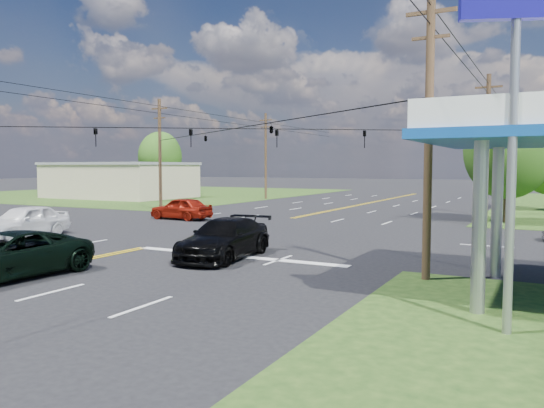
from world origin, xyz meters
The scene contains 19 objects.
ground centered at (0.00, 12.00, 0.00)m, with size 280.00×280.00×0.00m, color black.
grass_nw centered at (-35.00, 44.00, 0.00)m, with size 46.00×48.00×0.03m, color #1B3812.
stop_bar centered at (5.00, 4.00, 0.00)m, with size 10.00×0.50×0.02m, color silver.
retail_nw centered at (-30.00, 34.00, 2.00)m, with size 16.00×11.00×4.00m, color #C0B990.
pole_se centered at (13.00, 3.00, 4.92)m, with size 1.60×0.28×9.50m.
pole_nw centered at (-13.00, 21.00, 4.92)m, with size 1.60×0.28×9.50m.
pole_ne centered at (13.00, 21.00, 4.92)m, with size 1.60×0.28×9.50m.
pole_left_far centered at (-13.00, 40.00, 5.17)m, with size 1.60×0.28×10.00m.
pole_right_far centered at (13.00, 40.00, 5.17)m, with size 1.60×0.28×10.00m.
span_wire_signals centered at (0.00, 12.00, 6.00)m, with size 26.00×18.00×1.13m.
power_lines centered at (0.00, 10.00, 8.60)m, with size 26.04×100.00×0.64m.
tree_right_a centered at (14.00, 24.00, 4.87)m, with size 5.70×5.70×8.18m.
tree_far_l centered at (-32.00, 44.00, 5.19)m, with size 6.08×6.08×8.72m.
pickup_dkgreen centered at (0.50, -3.28, 0.78)m, with size 2.60×5.64×1.57m, color black.
suv_black centered at (4.77, 3.50, 0.81)m, with size 2.26×5.57×1.62m, color black.
pickup_white centered at (-8.18, 4.00, 0.86)m, with size 2.04×5.07×1.73m, color white.
sedan_red centered at (-6.73, 15.65, 0.79)m, with size 1.88×4.66×1.59m, color maroon.
polesign_se centered at (15.79, -2.00, 6.41)m, with size 2.30×1.11×8.10m.
polesign_ne centered at (13.00, 29.71, 5.95)m, with size 2.12×0.26×7.70m.
Camera 1 is at (16.54, -14.72, 3.74)m, focal length 35.00 mm.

